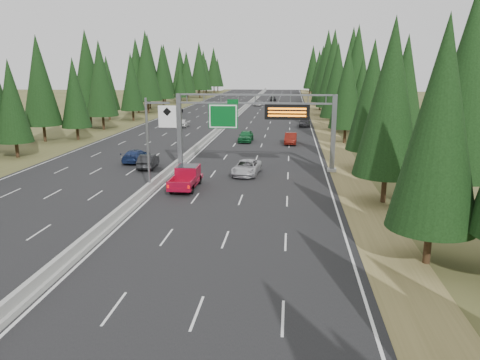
{
  "coord_description": "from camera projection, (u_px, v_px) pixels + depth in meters",
  "views": [
    {
      "loc": [
        11.86,
        -12.69,
        10.57
      ],
      "look_at": [
        8.33,
        20.0,
        2.58
      ],
      "focal_mm": 35.0,
      "sensor_mm": 36.0,
      "label": 1
    }
  ],
  "objects": [
    {
      "name": "car_ahead_far",
      "position": [
        273.0,
        98.0,
        146.5
      ],
      "size": [
        2.21,
        4.57,
        1.5
      ],
      "primitive_type": "imported",
      "rotation": [
        0.0,
        0.0,
        0.1
      ],
      "color": "black",
      "rests_on": "road"
    },
    {
      "name": "car_onc_near",
      "position": [
        148.0,
        161.0,
        49.56
      ],
      "size": [
        1.98,
        4.62,
        1.48
      ],
      "primitive_type": "imported",
      "rotation": [
        0.0,
        0.0,
        3.24
      ],
      "color": "black",
      "rests_on": "road"
    },
    {
      "name": "tree_row_left",
      "position": [
        103.0,
        73.0,
        85.07
      ],
      "size": [
        12.35,
        241.14,
        18.86
      ],
      "color": "black",
      "rests_on": "ground"
    },
    {
      "name": "shoulder_left",
      "position": [
        144.0,
        120.0,
        95.13
      ],
      "size": [
        3.6,
        260.0,
        0.06
      ],
      "primitive_type": "cube",
      "color": "#454621",
      "rests_on": "ground"
    },
    {
      "name": "car_onc_blue",
      "position": [
        136.0,
        156.0,
        52.67
      ],
      "size": [
        2.27,
        5.01,
        1.42
      ],
      "primitive_type": "imported",
      "rotation": [
        0.0,
        0.0,
        3.08
      ],
      "color": "navy",
      "rests_on": "road"
    },
    {
      "name": "median_barrier",
      "position": [
        231.0,
        119.0,
        93.18
      ],
      "size": [
        0.7,
        260.0,
        0.85
      ],
      "color": "gray",
      "rests_on": "road"
    },
    {
      "name": "shoulder_right",
      "position": [
        321.0,
        122.0,
        91.42
      ],
      "size": [
        3.6,
        260.0,
        0.06
      ],
      "primitive_type": "cube",
      "color": "olive",
      "rests_on": "ground"
    },
    {
      "name": "car_ahead_dkgrey",
      "position": [
        305.0,
        123.0,
        83.68
      ],
      "size": [
        2.22,
        5.04,
        1.44
      ],
      "primitive_type": "imported",
      "rotation": [
        0.0,
        0.0,
        -0.04
      ],
      "color": "black",
      "rests_on": "road"
    },
    {
      "name": "red_pickup",
      "position": [
        187.0,
        176.0,
        41.58
      ],
      "size": [
        2.04,
        5.72,
        1.86
      ],
      "color": "black",
      "rests_on": "road"
    },
    {
      "name": "sign_gantry",
      "position": [
        261.0,
        120.0,
        47.52
      ],
      "size": [
        16.75,
        0.98,
        7.8
      ],
      "color": "slate",
      "rests_on": "road"
    },
    {
      "name": "car_ahead_white",
      "position": [
        258.0,
        103.0,
        128.25
      ],
      "size": [
        2.74,
        5.08,
        1.35
      ],
      "primitive_type": "imported",
      "rotation": [
        0.0,
        0.0,
        -0.1
      ],
      "color": "silver",
      "rests_on": "road"
    },
    {
      "name": "road",
      "position": [
        231.0,
        121.0,
        93.27
      ],
      "size": [
        32.0,
        260.0,
        0.08
      ],
      "primitive_type": "cube",
      "color": "black",
      "rests_on": "ground"
    },
    {
      "name": "car_ahead_green",
      "position": [
        246.0,
        136.0,
        66.9
      ],
      "size": [
        2.04,
        4.8,
        1.62
      ],
      "primitive_type": "imported",
      "rotation": [
        0.0,
        0.0,
        -0.03
      ],
      "color": "#155F2F",
      "rests_on": "road"
    },
    {
      "name": "car_onc_white",
      "position": [
        183.0,
        123.0,
        83.2
      ],
      "size": [
        1.8,
        4.35,
        1.47
      ],
      "primitive_type": "imported",
      "rotation": [
        0.0,
        0.0,
        3.16
      ],
      "color": "silver",
      "rests_on": "road"
    },
    {
      "name": "car_ahead_dkred",
      "position": [
        291.0,
        138.0,
        65.02
      ],
      "size": [
        1.77,
        4.66,
        1.52
      ],
      "primitive_type": "imported",
      "rotation": [
        0.0,
        0.0,
        -0.03
      ],
      "color": "#5F140D",
      "rests_on": "road"
    },
    {
      "name": "car_onc_far",
      "position": [
        176.0,
        110.0,
        107.88
      ],
      "size": [
        2.64,
        4.99,
        1.34
      ],
      "primitive_type": "imported",
      "rotation": [
        0.0,
        0.0,
        3.05
      ],
      "color": "black",
      "rests_on": "road"
    },
    {
      "name": "silver_minivan",
      "position": [
        247.0,
        167.0,
        46.48
      ],
      "size": [
        2.91,
        5.41,
        1.44
      ],
      "primitive_type": "imported",
      "rotation": [
        0.0,
        0.0,
        -0.1
      ],
      "color": "#B8B7BC",
      "rests_on": "road"
    },
    {
      "name": "tree_row_right",
      "position": [
        348.0,
        73.0,
        85.2
      ],
      "size": [
        12.09,
        243.55,
        18.98
      ],
      "color": "black",
      "rests_on": "ground"
    },
    {
      "name": "hov_sign_pole",
      "position": [
        154.0,
        139.0,
        38.94
      ],
      "size": [
        2.8,
        0.5,
        8.0
      ],
      "color": "slate",
      "rests_on": "road"
    }
  ]
}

